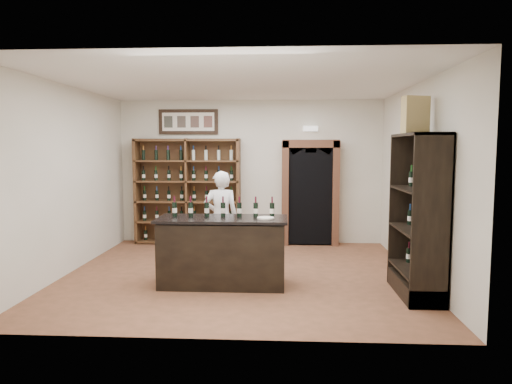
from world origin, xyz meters
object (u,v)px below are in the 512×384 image
at_px(counter_bottle_0, 175,209).
at_px(wine_shelf, 188,191).
at_px(shopkeeper, 221,218).
at_px(tasting_counter, 222,252).
at_px(wine_crate, 415,115).
at_px(side_cabinet, 419,241).

bearing_deg(counter_bottle_0, wine_shelf, 97.63).
relative_size(counter_bottle_0, shopkeeper, 0.19).
height_order(tasting_counter, counter_bottle_0, counter_bottle_0).
distance_m(tasting_counter, wine_crate, 3.31).
bearing_deg(side_cabinet, tasting_counter, 173.72).
bearing_deg(counter_bottle_0, wine_crate, -4.03).
height_order(wine_shelf, side_cabinet, same).
xyz_separation_m(wine_shelf, counter_bottle_0, (0.38, -2.84, 0.01)).
distance_m(side_cabinet, shopkeeper, 3.30).
distance_m(counter_bottle_0, shopkeeper, 1.31).
relative_size(counter_bottle_0, side_cabinet, 0.14).
bearing_deg(tasting_counter, side_cabinet, -6.28).
bearing_deg(wine_crate, wine_shelf, 125.10).
xyz_separation_m(wine_shelf, side_cabinet, (3.82, -3.23, -0.35)).
relative_size(wine_shelf, counter_bottle_0, 7.33).
bearing_deg(wine_crate, shopkeeper, 138.21).
xyz_separation_m(counter_bottle_0, side_cabinet, (3.44, -0.40, -0.35)).
relative_size(tasting_counter, side_cabinet, 0.85).
xyz_separation_m(tasting_counter, side_cabinet, (2.72, -0.30, 0.26)).
relative_size(side_cabinet, shopkeeper, 1.36).
height_order(counter_bottle_0, side_cabinet, side_cabinet).
xyz_separation_m(tasting_counter, shopkeeper, (-0.18, 1.26, 0.31)).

